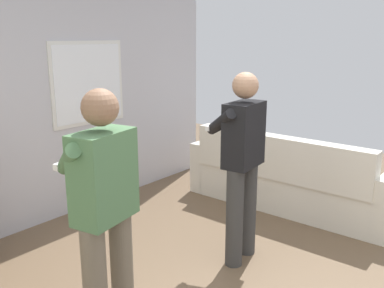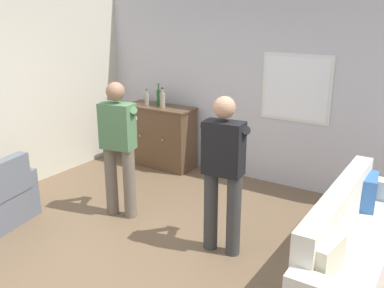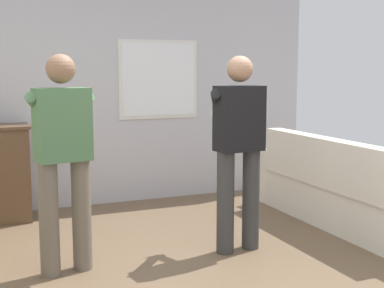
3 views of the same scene
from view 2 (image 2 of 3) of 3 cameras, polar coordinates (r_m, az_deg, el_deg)
The scene contains 9 objects.
ground at distance 4.69m, azimuth -6.69°, elevation -14.46°, with size 10.40×10.40×0.00m, color brown.
wall_back_with_window at distance 6.34m, azimuth 8.45°, elevation 7.58°, with size 5.20×0.15×2.80m.
couch at distance 4.40m, azimuth 20.49°, elevation -12.63°, with size 0.57×2.43×0.90m.
sideboard_cabinet at distance 6.98m, azimuth -4.29°, elevation 1.07°, with size 1.17×0.49×1.00m.
bottle_wine_green at distance 6.92m, azimuth -6.06°, elevation 5.98°, with size 0.07×0.07×0.27m.
bottle_liquor_amber at distance 6.74m, azimuth -3.95°, elevation 5.92°, with size 0.08×0.08×0.31m.
bottle_spirits_clear at distance 6.85m, azimuth -4.45°, elevation 6.22°, with size 0.06×0.06×0.36m.
person_standing_left at distance 5.20m, azimuth -9.74°, elevation 0.08°, with size 0.55×0.51×1.68m.
person_standing_right at distance 4.35m, azimuth 4.23°, elevation -3.24°, with size 0.56×0.49×1.68m.
Camera 2 is at (2.58, -3.03, 2.47)m, focal length 40.00 mm.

